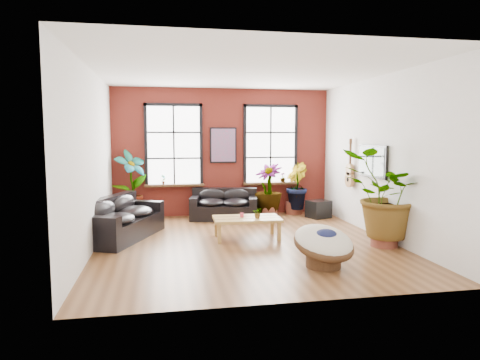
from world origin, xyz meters
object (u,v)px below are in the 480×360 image
object	(u,v)px
papasan_chair	(324,244)
sofa_back	(224,205)
sofa_left	(120,220)
coffee_table	(247,220)

from	to	relation	value
papasan_chair	sofa_back	bearing A→B (deg)	88.54
sofa_left	coffee_table	bearing A→B (deg)	-77.11
papasan_chair	sofa_left	bearing A→B (deg)	127.91
coffee_table	sofa_left	bearing A→B (deg)	170.84
sofa_back	coffee_table	world-z (taller)	sofa_back
sofa_back	sofa_left	bearing A→B (deg)	-133.73
coffee_table	papasan_chair	xyz separation A→B (m)	(0.89, -2.21, -0.01)
papasan_chair	coffee_table	bearing A→B (deg)	96.97
sofa_left	sofa_back	bearing A→B (deg)	-31.71
sofa_left	coffee_table	size ratio (longest dim) A/B	1.69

